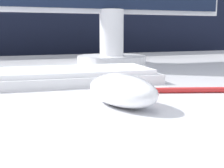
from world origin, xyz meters
The scene contains 4 objects.
partition_panel centered at (0.00, 0.68, 0.59)m, with size 5.00×0.03×1.19m.
computer_mouse_near centered at (0.08, -0.28, 0.76)m, with size 0.08×0.12×0.04m.
keyboard centered at (0.01, -0.09, 0.76)m, with size 0.41×0.16×0.02m.
pen centered at (0.23, -0.25, 0.75)m, with size 0.15×0.06×0.01m.
Camera 1 is at (-0.06, -0.62, 0.83)m, focal length 50.00 mm.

